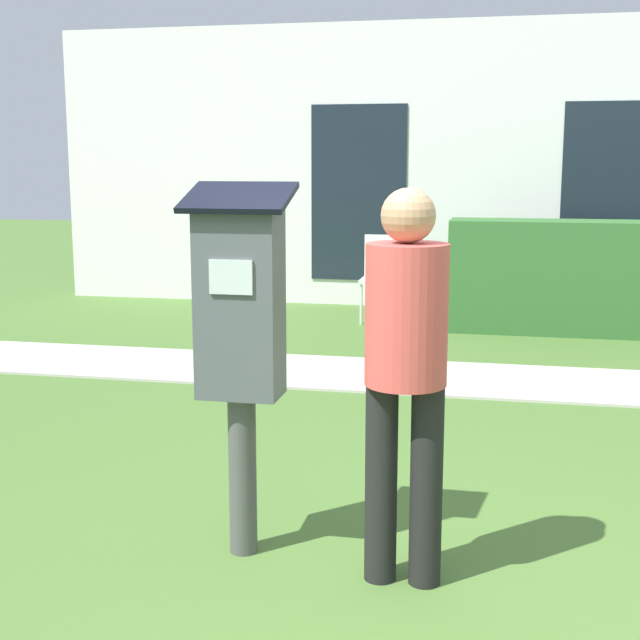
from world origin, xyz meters
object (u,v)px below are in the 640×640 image
Objects in this scene: parking_meter at (240,322)px; outdoor_chair_middle at (522,276)px; person_standing at (406,357)px; outdoor_chair_left at (384,271)px.

parking_meter reaches higher than outdoor_chair_middle.
parking_meter is 1.01× the size of person_standing.
person_standing is (0.71, -0.13, -0.09)m from parking_meter.
parking_meter is at bearing -113.11° from outdoor_chair_middle.
person_standing is at bearing -105.97° from outdoor_chair_middle.
outdoor_chair_left is 1.00× the size of outdoor_chair_middle.
outdoor_chair_left is at bearing 91.92° from parking_meter.
outdoor_chair_middle is (1.43, -0.11, 0.00)m from outdoor_chair_left.
person_standing is at bearing -70.60° from outdoor_chair_left.
outdoor_chair_left is at bearing 164.80° from outdoor_chair_middle.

